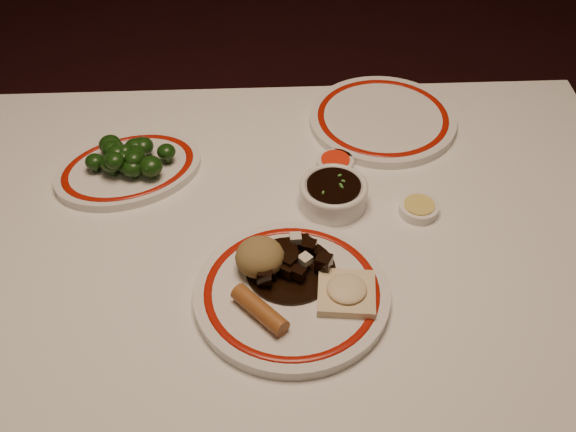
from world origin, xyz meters
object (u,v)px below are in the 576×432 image
(spring_roll, at_px, (260,310))
(rice_mound, at_px, (260,257))
(dining_table, at_px, (279,290))
(soy_bowl, at_px, (333,195))
(broccoli_pile, at_px, (128,156))
(fried_wonton, at_px, (347,292))
(stirfry_heap, at_px, (291,263))
(broccoli_plate, at_px, (129,169))
(main_plate, at_px, (292,293))

(spring_roll, bearing_deg, rice_mound, 47.69)
(dining_table, distance_m, spring_roll, 0.19)
(dining_table, relative_size, soy_bowl, 10.94)
(spring_roll, bearing_deg, soy_bowl, 21.83)
(rice_mound, xyz_separation_m, broccoli_pile, (-0.22, 0.25, -0.00))
(fried_wonton, xyz_separation_m, stirfry_heap, (-0.08, 0.06, 0.00))
(soy_bowl, bearing_deg, spring_roll, -117.05)
(spring_roll, bearing_deg, broccoli_plate, 82.18)
(stirfry_heap, bearing_deg, spring_roll, -118.99)
(main_plate, xyz_separation_m, broccoli_plate, (-0.27, 0.29, -0.00))
(fried_wonton, xyz_separation_m, soy_bowl, (0.00, 0.21, -0.01))
(dining_table, bearing_deg, soy_bowl, 48.10)
(dining_table, height_order, spring_roll, spring_roll)
(main_plate, relative_size, stirfry_heap, 2.79)
(dining_table, xyz_separation_m, soy_bowl, (0.09, 0.10, 0.11))
(main_plate, distance_m, rice_mound, 0.07)
(dining_table, bearing_deg, fried_wonton, -50.05)
(spring_roll, distance_m, stirfry_heap, 0.10)
(dining_table, relative_size, stirfry_heap, 9.03)
(broccoli_pile, height_order, soy_bowl, broccoli_pile)
(dining_table, height_order, soy_bowl, soy_bowl)
(spring_roll, height_order, stirfry_heap, stirfry_heap)
(main_plate, relative_size, rice_mound, 5.18)
(fried_wonton, xyz_separation_m, broccoli_plate, (-0.34, 0.31, -0.02))
(spring_roll, bearing_deg, main_plate, 2.63)
(main_plate, xyz_separation_m, rice_mound, (-0.04, 0.04, 0.03))
(fried_wonton, distance_m, broccoli_pile, 0.46)
(main_plate, relative_size, spring_roll, 3.96)
(spring_roll, height_order, fried_wonton, spring_roll)
(spring_roll, relative_size, broccoli_plate, 0.31)
(stirfry_heap, bearing_deg, main_plate, -91.76)
(stirfry_heap, distance_m, soy_bowl, 0.17)
(broccoli_pile, bearing_deg, dining_table, -38.27)
(rice_mound, bearing_deg, spring_roll, -91.19)
(stirfry_heap, bearing_deg, dining_table, 107.11)
(main_plate, xyz_separation_m, soy_bowl, (0.08, 0.20, 0.01))
(broccoli_plate, bearing_deg, fried_wonton, -41.73)
(dining_table, distance_m, soy_bowl, 0.18)
(fried_wonton, bearing_deg, broccoli_plate, 138.27)
(main_plate, relative_size, soy_bowl, 3.38)
(dining_table, relative_size, main_plate, 3.23)
(broccoli_plate, distance_m, broccoli_pile, 0.03)
(main_plate, distance_m, soy_bowl, 0.21)
(broccoli_pile, bearing_deg, spring_roll, -57.00)
(soy_bowl, bearing_deg, rice_mound, -128.10)
(rice_mound, height_order, broccoli_plate, rice_mound)
(broccoli_plate, relative_size, broccoli_pile, 2.03)
(main_plate, distance_m, stirfry_heap, 0.05)
(main_plate, xyz_separation_m, stirfry_heap, (0.00, 0.04, 0.02))
(rice_mound, height_order, broccoli_pile, rice_mound)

